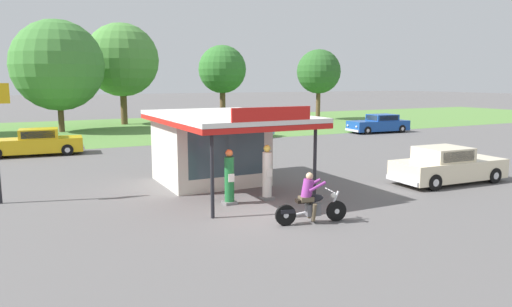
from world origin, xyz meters
name	(u,v)px	position (x,y,z in m)	size (l,w,h in m)	color
ground_plane	(260,214)	(0.00, 0.00, 0.00)	(300.00, 300.00, 0.00)	#5B5959
grass_verge_strip	(105,130)	(0.00, 30.00, 0.00)	(120.00, 24.00, 0.01)	#56843D
service_station_kiosk	(213,143)	(0.38, 5.00, 1.75)	(4.74, 7.65, 3.47)	beige
gas_pump_nearside	(229,179)	(-0.37, 1.63, 0.89)	(0.44, 0.44, 1.95)	slate
gas_pump_offside	(267,174)	(1.13, 1.63, 0.92)	(0.44, 0.44, 2.01)	slate
motorcycle_with_rider	(310,202)	(0.90, -1.57, 0.65)	(2.28, 0.77, 1.58)	black
featured_classic_sedan	(448,166)	(9.31, 0.64, 0.70)	(5.22, 2.20, 1.55)	beige
parked_car_back_row_centre_right	(34,143)	(-6.09, 16.85, 0.70)	(5.71, 2.18, 1.55)	gold
parked_car_back_row_right	(242,129)	(8.28, 18.84, 0.72)	(5.60, 3.29, 1.59)	#7AC6D1
parked_car_back_row_far_right	(379,124)	(20.26, 17.25, 0.71)	(5.45, 2.33, 1.52)	#19479E
bystander_standing_back_lot	(211,135)	(4.22, 14.91, 0.84)	(0.34, 0.34, 1.60)	#2D3351
tree_oak_centre	(122,62)	(2.77, 34.93, 6.18)	(7.17, 7.17, 9.94)	brown
tree_oak_right	(320,72)	(23.47, 30.73, 5.24)	(4.87, 4.87, 7.79)	brown
tree_oak_distant_spare	(58,65)	(-3.53, 29.93, 5.59)	(7.57, 7.57, 9.38)	brown
tree_oak_far_left	(223,70)	(13.75, 35.31, 5.48)	(5.27, 5.27, 8.22)	brown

